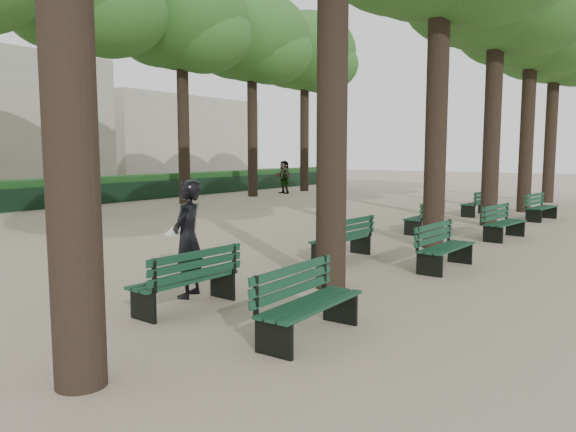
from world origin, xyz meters
The scene contains 19 objects.
ground centered at (0.00, 0.00, 0.00)m, with size 120.00×120.00×0.00m, color tan.
tree_central_4 centered at (1.50, 18.00, 7.65)m, with size 6.00×6.00×9.95m.
tree_central_5 centered at (1.50, 23.00, 7.65)m, with size 6.00×6.00×9.95m.
tree_far_3 centered at (-12.00, 13.00, 8.14)m, with size 6.00×6.00×10.45m.
tree_far_4 centered at (-12.00, 18.00, 8.14)m, with size 6.00×6.00×10.45m.
tree_far_5 centered at (-12.00, 23.00, 8.14)m, with size 6.00×6.00×10.45m.
bench_left_0 centered at (0.37, 0.62, 0.27)m, with size 0.69×1.83×0.92m.
bench_left_1 centered at (0.37, 5.44, 0.27)m, with size 0.69×1.83×0.92m.
bench_left_2 centered at (0.37, 10.35, 0.27)m, with size 0.62×1.82×0.92m.
bench_left_3 centered at (0.37, 15.64, 0.27)m, with size 0.76×1.85×0.92m.
bench_right_0 centered at (2.63, 0.55, 0.27)m, with size 0.57×1.80×0.92m.
bench_right_1 centered at (2.63, 5.65, 0.27)m, with size 0.67×1.83×0.92m.
bench_right_2 centered at (2.63, 10.37, 0.27)m, with size 0.80×1.86×0.92m.
bench_right_3 centered at (2.63, 15.46, 0.27)m, with size 0.81×1.86×0.92m.
man_with_map centered at (-0.10, 1.16, 0.96)m, with size 0.75×0.85×1.92m.
pedestrian_e centered at (-11.82, 20.63, 0.93)m, with size 1.72×0.37×1.86m, color #262628.
fence centered at (-15.00, 11.00, 0.45)m, with size 0.08×42.00×0.90m, color black.
hedge centered at (-15.70, 11.00, 0.60)m, with size 1.20×42.00×1.20m, color #17441A.
building_far centered at (-33.00, 30.00, 3.50)m, with size 12.00×16.00×7.00m, color #B7B2A3.
Camera 1 is at (6.32, -5.30, 2.36)m, focal length 35.00 mm.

